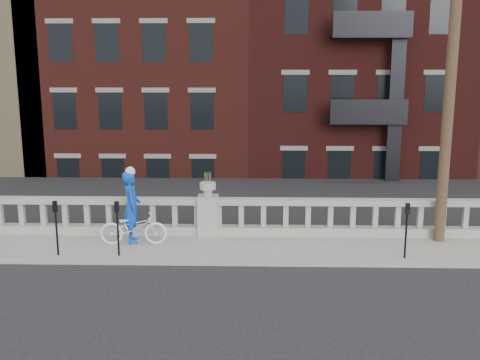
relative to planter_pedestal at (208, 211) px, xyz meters
name	(u,v)px	position (x,y,z in m)	size (l,w,h in m)	color
ground	(192,298)	(0.00, -3.95, -0.83)	(120.00, 120.00, 0.00)	black
sidewalk	(205,248)	(0.00, -0.95, -0.76)	(32.00, 2.20, 0.15)	gray
balustrade	(208,217)	(0.00, 0.00, -0.19)	(28.00, 0.34, 1.03)	gray
planter_pedestal	(208,211)	(0.00, 0.00, 0.00)	(0.55, 0.55, 1.76)	gray
lower_level	(243,105)	(0.56, 19.09, 1.80)	(80.00, 44.00, 20.80)	#605E59
utility_pole	(453,44)	(6.20, -0.35, 4.41)	(1.60, 0.28, 10.00)	#422D1E
parking_meter_c	(56,222)	(-3.54, -1.80, 0.17)	(0.10, 0.09, 1.36)	black
parking_meter_d	(117,222)	(-2.04, -1.80, 0.17)	(0.10, 0.09, 1.36)	black
parking_meter_e	(407,224)	(4.90, -1.80, 0.17)	(0.10, 0.09, 1.36)	black
bicycle	(134,227)	(-1.87, -0.89, -0.22)	(0.60, 1.73, 0.91)	white
cyclist	(132,207)	(-1.94, -0.70, 0.27)	(0.70, 0.46, 1.91)	blue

